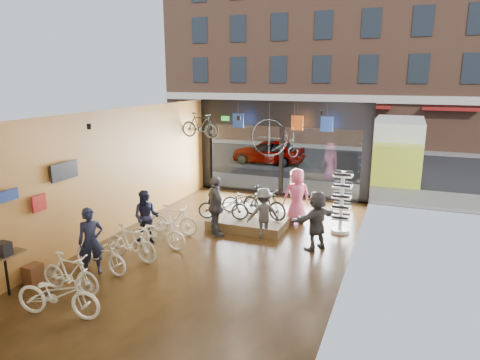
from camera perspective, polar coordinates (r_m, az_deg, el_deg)
The scene contains 36 objects.
ground_plane at distance 12.37m, azimuth -2.37°, elevation -8.97°, with size 7.00×12.00×0.04m, color black.
ceiling at distance 11.46m, azimuth -2.56°, elevation 9.05°, with size 7.00×12.00×0.04m, color black.
wall_left at distance 13.54m, azimuth -16.24°, elevation 1.01°, with size 0.04×12.00×3.80m, color #B5853C.
wall_right at distance 10.88m, azimuth 14.78°, elevation -1.92°, with size 0.04×12.00×3.80m, color beige.
wall_back at distance 7.00m, azimuth -23.13°, elevation -11.43°, with size 7.00×0.04×3.80m, color beige.
storefront at distance 17.32m, azimuth 5.56°, elevation 4.16°, with size 7.00×0.26×3.80m, color black, non-canonical shape.
exit_sign at distance 17.85m, azimuth -1.96°, elevation 8.22°, with size 0.35×0.06×0.18m, color #198C26.
street_road at distance 26.29m, azimuth 10.85°, elevation 3.00°, with size 30.00×18.00×0.02m, color black.
sidewalk_near at distance 18.83m, azimuth 6.43°, elevation -0.82°, with size 30.00×2.40×0.12m, color slate.
sidewalk_far at distance 30.17m, azimuth 12.28°, elevation 4.42°, with size 30.00×2.00×0.12m, color slate.
opposite_building at distance 32.36m, azimuth 13.68°, elevation 17.29°, with size 26.00×5.00×14.00m, color brown.
street_car at distance 23.87m, azimuth 3.81°, elevation 3.84°, with size 1.61×4.00×1.36m, color gray.
box_truck at distance 21.71m, azimuth 20.20°, elevation 3.82°, with size 2.28×6.84×2.69m, color silver, non-canonical shape.
floor_bike_0 at distance 9.60m, azimuth -23.08°, elevation -13.86°, with size 0.64×1.83×0.96m, color silver.
floor_bike_1 at distance 10.45m, azimuth -21.73°, elevation -11.48°, with size 0.44×1.57×0.94m, color silver.
floor_bike_2 at distance 11.28m, azimuth -18.13°, elevation -9.44°, with size 0.59×1.69×0.89m, color silver.
floor_bike_3 at distance 11.69m, azimuth -14.34°, elevation -8.10°, with size 0.46×1.63×0.98m, color silver.
floor_bike_4 at distance 12.34m, azimuth -10.89°, elevation -6.96°, with size 0.59×1.70×0.89m, color silver.
floor_bike_5 at distance 13.26m, azimuth -8.83°, elevation -5.30°, with size 0.44×1.56×0.94m, color silver.
display_platform at distance 13.95m, azimuth 1.36°, elevation -5.55°, with size 2.40×1.80×0.30m, color brown.
display_bike_left at distance 13.59m, azimuth -2.24°, elevation -3.53°, with size 0.56×1.61×0.85m, color black.
display_bike_mid at distance 13.69m, azimuth 3.21°, elevation -3.08°, with size 0.47×1.67×1.00m, color black.
display_bike_right at distance 14.31m, azimuth 0.85°, elevation -2.61°, with size 0.57×1.63×0.86m, color black.
customer_0 at distance 11.09m, azimuth -19.25°, elevation -7.71°, with size 0.61×0.40×1.68m, color #161C33.
customer_1 at distance 12.67m, azimuth -12.38°, elevation -4.84°, with size 0.77×0.60×1.57m, color #161C33.
customer_2 at distance 12.87m, azimuth -3.25°, elevation -3.56°, with size 1.09×0.46×1.87m, color #3F3F44.
customer_3 at distance 12.82m, azimuth 3.13°, elevation -4.43°, with size 0.99×0.57×1.53m, color #3F3F44.
customer_4 at distance 14.08m, azimuth 7.54°, elevation -2.17°, with size 0.91×0.59×1.85m, color #CC4C72.
customer_5 at distance 12.11m, azimuth 10.17°, elevation -5.30°, with size 1.57×0.50×1.70m, color #3F3F44.
sunglasses_rack at distance 13.52m, azimuth 13.39°, elevation -2.90°, with size 0.57×0.47×1.95m, color white, non-canonical shape.
wall_merch at distance 11.14m, azimuth -26.41°, elevation -5.80°, with size 0.40×2.40×2.60m, color navy, non-canonical shape.
penny_farthing at distance 15.76m, azimuth 4.90°, elevation 5.44°, with size 1.74×0.06×1.39m, color black, non-canonical shape.
hung_bike at distance 16.48m, azimuth -5.32°, elevation 7.28°, with size 0.45×1.58×0.95m, color black.
jersey_left at distance 16.91m, azimuth -0.25°, elevation 7.92°, with size 0.45×0.03×0.55m, color #1E3F99.
jersey_mid at distance 16.19m, azimuth 7.63°, elevation 7.55°, with size 0.45×0.03×0.55m, color #CC5919.
jersey_right at distance 15.97m, azimuth 11.50°, elevation 7.32°, with size 0.45×0.03×0.55m, color #1E3F99.
Camera 1 is at (4.62, -10.45, 4.73)m, focal length 32.00 mm.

